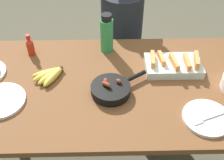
# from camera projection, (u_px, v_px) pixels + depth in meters

# --- Properties ---
(ground_plane) EXTENTS (14.00, 14.00, 0.00)m
(ground_plane) POSITION_uv_depth(u_px,v_px,m) (112.00, 157.00, 2.08)
(ground_plane) COLOR #565142
(dining_table) EXTENTS (1.79, 0.88, 0.75)m
(dining_table) POSITION_uv_depth(u_px,v_px,m) (112.00, 95.00, 1.64)
(dining_table) COLOR brown
(dining_table) RESTS_ON ground_plane
(banana_bunch) EXTENTS (0.19, 0.18, 0.04)m
(banana_bunch) POSITION_uv_depth(u_px,v_px,m) (50.00, 75.00, 1.61)
(banana_bunch) COLOR gold
(banana_bunch) RESTS_ON dining_table
(melon_tray) EXTENTS (0.33, 0.20, 0.10)m
(melon_tray) POSITION_uv_depth(u_px,v_px,m) (173.00, 65.00, 1.65)
(melon_tray) COLOR silver
(melon_tray) RESTS_ON dining_table
(skillet) EXTENTS (0.31, 0.25, 0.08)m
(skillet) POSITION_uv_depth(u_px,v_px,m) (111.00, 89.00, 1.51)
(skillet) COLOR black
(skillet) RESTS_ON dining_table
(empty_plate_near_front) EXTENTS (0.26, 0.26, 0.02)m
(empty_plate_near_front) POSITION_uv_depth(u_px,v_px,m) (0.00, 101.00, 1.47)
(empty_plate_near_front) COLOR white
(empty_plate_near_front) RESTS_ON dining_table
(empty_plate_far_left) EXTENTS (0.24, 0.24, 0.02)m
(empty_plate_far_left) POSITION_uv_depth(u_px,v_px,m) (207.00, 118.00, 1.39)
(empty_plate_far_left) COLOR white
(empty_plate_far_left) RESTS_ON dining_table
(water_bottle) EXTENTS (0.08, 0.08, 0.26)m
(water_bottle) POSITION_uv_depth(u_px,v_px,m) (107.00, 34.00, 1.73)
(water_bottle) COLOR #2D9351
(water_bottle) RESTS_ON dining_table
(hot_sauce_bottle) EXTENTS (0.05, 0.05, 0.14)m
(hot_sauce_bottle) POSITION_uv_depth(u_px,v_px,m) (30.00, 46.00, 1.74)
(hot_sauce_bottle) COLOR #B72814
(hot_sauce_bottle) RESTS_ON dining_table
(person_figure) EXTENTS (0.34, 0.34, 1.22)m
(person_figure) POSITION_uv_depth(u_px,v_px,m) (121.00, 48.00, 2.22)
(person_figure) COLOR black
(person_figure) RESTS_ON ground_plane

